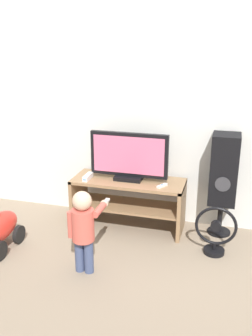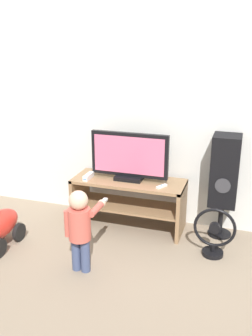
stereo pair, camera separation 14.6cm
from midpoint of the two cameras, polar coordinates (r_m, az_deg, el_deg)
The scene contains 9 objects.
ground_plane at distance 3.88m, azimuth 0.46°, elevation -10.25°, with size 16.00×16.00×0.00m, color gray.
wall_back at distance 3.95m, azimuth 2.89°, elevation 10.23°, with size 10.00×0.06×2.60m.
tv_stand at distance 3.92m, azimuth 1.48°, elevation -4.28°, with size 1.16×0.45×0.53m.
television at distance 3.80m, azimuth 1.62°, elevation 1.68°, with size 0.81×0.20×0.49m.
game_console at distance 3.90m, azimuth -4.68°, elevation -1.27°, with size 0.05×0.19×0.05m.
remote_primary at distance 3.68m, azimuth 6.60°, elevation -2.80°, with size 0.09×0.13×0.03m.
child at distance 3.16m, azimuth -5.67°, elevation -8.55°, with size 0.28×0.43×0.74m.
speaker_tower at distance 3.77m, azimuth 15.87°, elevation -0.70°, with size 0.26×0.29×1.05m.
floor_fan at distance 3.57m, azimuth 14.44°, elevation -9.77°, with size 0.38×0.20×0.47m.
Camera 2 is at (1.10, -3.22, 1.88)m, focal length 40.00 mm.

